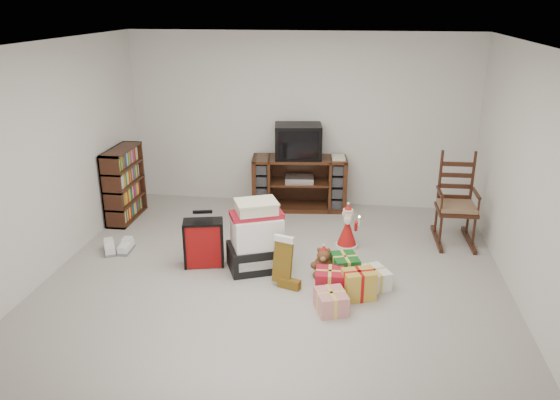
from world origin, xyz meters
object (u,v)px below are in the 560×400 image
object	(u,v)px
red_suitcase	(204,243)
tv_stand	(299,183)
teddy_bear	(323,263)
sneaker_pair	(118,248)
gift_pile	(257,240)
mrs_claus_figurine	(267,223)
bookshelf	(124,185)
santa_figurine	(347,230)
rocking_chair	(455,210)
gift_cluster	(346,280)
crt_television	(298,141)

from	to	relation	value
red_suitcase	tv_stand	bearing A→B (deg)	52.70
teddy_bear	sneaker_pair	world-z (taller)	teddy_bear
gift_pile	sneaker_pair	bearing A→B (deg)	151.18
red_suitcase	mrs_claus_figurine	xyz separation A→B (m)	(0.59, 0.87, -0.07)
bookshelf	santa_figurine	world-z (taller)	bookshelf
tv_stand	santa_figurine	xyz separation A→B (m)	(0.73, -1.25, -0.17)
red_suitcase	santa_figurine	bearing A→B (deg)	11.04
rocking_chair	gift_cluster	size ratio (longest dim) A/B	1.26
tv_stand	gift_cluster	xyz separation A→B (m)	(0.75, -2.38, -0.25)
gift_pile	red_suitcase	world-z (taller)	gift_pile
bookshelf	gift_pile	xyz separation A→B (m)	(2.09, -1.24, -0.14)
gift_pile	red_suitcase	bearing A→B (deg)	157.98
gift_cluster	gift_pile	bearing A→B (deg)	158.03
sneaker_pair	crt_television	world-z (taller)	crt_television
tv_stand	santa_figurine	distance (m)	1.46
teddy_bear	crt_television	distance (m)	2.28
bookshelf	mrs_claus_figurine	xyz separation A→B (m)	(2.06, -0.39, -0.28)
rocking_chair	teddy_bear	xyz separation A→B (m)	(-1.58, -1.20, -0.26)
teddy_bear	mrs_claus_figurine	size ratio (longest dim) A/B	0.61
santa_figurine	mrs_claus_figurine	world-z (taller)	santa_figurine
tv_stand	gift_pile	bearing A→B (deg)	-104.14
tv_stand	red_suitcase	distance (m)	2.18
crt_television	bookshelf	bearing A→B (deg)	-170.83
tv_stand	red_suitcase	bearing A→B (deg)	-120.48
red_suitcase	crt_television	world-z (taller)	crt_television
bookshelf	mrs_claus_figurine	world-z (taller)	bookshelf
gift_cluster	red_suitcase	bearing A→B (deg)	166.30
santa_figurine	rocking_chair	bearing A→B (deg)	17.15
gift_pile	mrs_claus_figurine	xyz separation A→B (m)	(-0.03, 0.86, -0.14)
teddy_bear	crt_television	bearing A→B (deg)	104.29
santa_figurine	mrs_claus_figurine	bearing A→B (deg)	172.24
red_suitcase	gift_cluster	world-z (taller)	red_suitcase
bookshelf	gift_cluster	distance (m)	3.53
gift_cluster	crt_television	size ratio (longest dim) A/B	1.31
red_suitcase	sneaker_pair	xyz separation A→B (m)	(-1.14, 0.19, -0.23)
santa_figurine	sneaker_pair	distance (m)	2.82
rocking_chair	mrs_claus_figurine	distance (m)	2.38
tv_stand	sneaker_pair	size ratio (longest dim) A/B	3.54
tv_stand	rocking_chair	bearing A→B (deg)	-28.61
mrs_claus_figurine	crt_television	bearing A→B (deg)	76.59
tv_stand	red_suitcase	size ratio (longest dim) A/B	2.17
santa_figurine	gift_pile	bearing A→B (deg)	-144.24
bookshelf	gift_cluster	world-z (taller)	bookshelf
rocking_chair	bookshelf	bearing A→B (deg)	177.14
rocking_chair	mrs_claus_figurine	world-z (taller)	rocking_chair
bookshelf	red_suitcase	world-z (taller)	bookshelf
santa_figurine	red_suitcase	bearing A→B (deg)	-155.68
gift_cluster	crt_television	distance (m)	2.65
tv_stand	crt_television	distance (m)	0.62
gift_cluster	crt_television	world-z (taller)	crt_television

